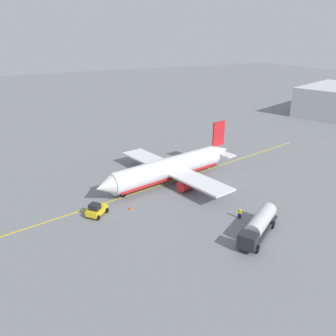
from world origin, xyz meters
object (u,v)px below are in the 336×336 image
object	(u,v)px
pushback_tug	(96,210)
safety_cone_wingtip	(131,208)
airplane	(170,168)
fuel_tanker	(259,225)
safety_cone_nose	(110,188)
refueling_worker	(240,213)

from	to	relation	value
pushback_tug	safety_cone_wingtip	bearing A→B (deg)	173.06
pushback_tug	airplane	bearing A→B (deg)	-158.26
fuel_tanker	safety_cone_nose	bearing A→B (deg)	-60.47
fuel_tanker	safety_cone_wingtip	size ratio (longest dim) A/B	17.44
airplane	refueling_worker	size ratio (longest dim) A/B	18.74
fuel_tanker	safety_cone_nose	distance (m)	28.40
airplane	fuel_tanker	xyz separation A→B (m)	(-2.35, 22.97, -1.06)
safety_cone_wingtip	pushback_tug	bearing A→B (deg)	-6.94
refueling_worker	airplane	bearing A→B (deg)	-79.76
airplane	pushback_tug	distance (m)	17.89
fuel_tanker	pushback_tug	distance (m)	25.01
refueling_worker	safety_cone_nose	world-z (taller)	refueling_worker
refueling_worker	safety_cone_wingtip	world-z (taller)	refueling_worker
fuel_tanker	safety_cone_wingtip	xyz separation A→B (m)	(13.33, -15.70, -1.42)
safety_cone_nose	pushback_tug	bearing A→B (deg)	59.36
airplane	fuel_tanker	world-z (taller)	airplane
refueling_worker	safety_cone_wingtip	size ratio (longest dim) A/B	2.74
safety_cone_wingtip	safety_cone_nose	bearing A→B (deg)	-85.89
airplane	pushback_tug	world-z (taller)	airplane
refueling_worker	pushback_tug	bearing A→B (deg)	-29.25
airplane	refueling_worker	distance (m)	18.04
airplane	safety_cone_nose	world-z (taller)	airplane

